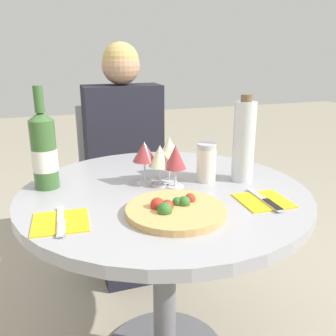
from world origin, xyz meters
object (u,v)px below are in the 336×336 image
object	(u,v)px
chair_behind_diner	(123,185)
pizza_large	(175,210)
seated_diner	(128,174)
wine_bottle	(44,151)
dining_table	(164,226)
tall_carafe	(244,141)

from	to	relation	value
chair_behind_diner	pizza_large	distance (m)	1.08
seated_diner	wine_bottle	bearing A→B (deg)	53.70
dining_table	seated_diner	bearing A→B (deg)	87.51
wine_bottle	tall_carafe	xyz separation A→B (m)	(0.67, -0.15, 0.01)
tall_carafe	seated_diner	bearing A→B (deg)	110.80
chair_behind_diner	tall_carafe	distance (m)	0.97
wine_bottle	tall_carafe	bearing A→B (deg)	-12.68
pizza_large	tall_carafe	world-z (taller)	tall_carafe
seated_diner	wine_bottle	xyz separation A→B (m)	(-0.40, -0.55, 0.30)
chair_behind_diner	pizza_large	size ratio (longest dim) A/B	2.99
seated_diner	pizza_large	xyz separation A→B (m)	(-0.06, -0.90, 0.18)
pizza_large	tall_carafe	size ratio (longest dim) A/B	0.94
wine_bottle	tall_carafe	size ratio (longest dim) A/B	1.12
pizza_large	wine_bottle	distance (m)	0.50
chair_behind_diner	dining_table	bearing A→B (deg)	87.92
seated_diner	pizza_large	distance (m)	0.92
chair_behind_diner	wine_bottle	xyz separation A→B (m)	(-0.40, -0.69, 0.41)
dining_table	pizza_large	bearing A→B (deg)	-99.35
dining_table	wine_bottle	size ratio (longest dim) A/B	2.83
chair_behind_diner	wine_bottle	distance (m)	0.89
dining_table	wine_bottle	world-z (taller)	wine_bottle
dining_table	chair_behind_diner	size ratio (longest dim) A/B	1.12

